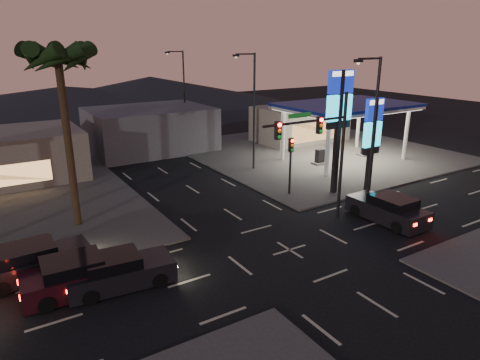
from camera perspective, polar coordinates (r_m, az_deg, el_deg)
ground at (r=23.70m, az=6.63°, el=-9.25°), size 140.00×140.00×0.00m
corner_lot_ne at (r=45.00m, az=9.97°, el=3.77°), size 24.00×24.00×0.12m
gas_station at (r=41.24m, az=14.07°, el=9.37°), size 12.20×8.20×5.47m
convenience_store at (r=49.58m, az=7.97°, el=7.44°), size 10.00×6.00×4.00m
pylon_sign_tall at (r=31.25m, az=13.10°, el=9.34°), size 2.20×0.35×9.00m
pylon_sign_short at (r=32.67m, az=17.26°, el=6.26°), size 1.60×0.35×7.00m
traffic_signal_mast at (r=25.71m, az=10.87°, el=5.11°), size 6.10×0.39×8.00m
pedestal_signal at (r=31.03m, az=6.78°, el=3.08°), size 0.32×0.39×4.30m
streetlight_near at (r=27.10m, az=17.12°, el=6.34°), size 2.14×0.25×10.00m
streetlight_mid at (r=36.80m, az=1.63°, el=9.93°), size 2.14×0.25×10.00m
streetlight_far at (r=48.99m, az=-7.67°, el=11.73°), size 2.14×0.25×10.00m
palm_a at (r=26.25m, az=-23.00°, el=13.59°), size 4.41×4.41×10.86m
building_far_mid at (r=45.86m, az=-11.91°, el=6.66°), size 12.00×9.00×4.40m
hill_right at (r=81.88m, az=-11.82°, el=11.61°), size 50.00×50.00×5.00m
hill_center at (r=78.00m, az=-22.29°, el=10.02°), size 60.00×60.00×4.00m
car_lane_a_front at (r=20.79m, az=-15.83°, el=-11.64°), size 5.05×2.43×1.60m
car_lane_a_mid at (r=20.93m, az=-20.60°, el=-11.82°), size 5.26×2.38×1.69m
car_lane_b_front at (r=23.33m, az=-25.57°, el=-9.54°), size 4.72×2.16×1.51m
car_lane_b_mid at (r=22.93m, az=-25.84°, el=-9.83°), size 5.29×2.42×1.69m
suv_station at (r=28.43m, az=19.16°, el=-3.71°), size 2.25×5.14×1.71m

